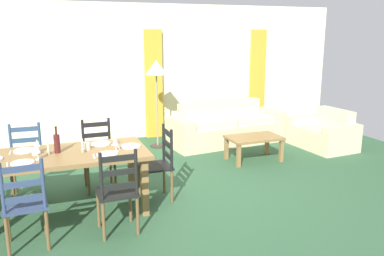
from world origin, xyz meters
TOP-DOWN VIEW (x-y plane):
  - ground_plane at (0.00, 0.00)m, footprint 9.60×9.60m
  - wall_far at (0.00, 3.30)m, footprint 9.60×0.16m
  - curtain_panel_left at (0.60, 3.16)m, footprint 0.35×0.08m
  - curtain_panel_right at (3.00, 3.16)m, footprint 0.35×0.08m
  - dining_table at (-1.35, -0.05)m, footprint 1.90×0.96m
  - dining_chair_near_left at (-1.79, -0.77)m, footprint 0.44×0.42m
  - dining_chair_near_right at (-0.88, -0.76)m, footprint 0.43×0.41m
  - dining_chair_far_left at (-1.81, 0.71)m, footprint 0.43×0.41m
  - dining_chair_far_right at (-0.88, 0.67)m, footprint 0.42×0.41m
  - dining_chair_head_east at (-0.21, -0.01)m, footprint 0.41×0.43m
  - dinner_plate_near_left at (-1.80, -0.30)m, footprint 0.24×0.24m
  - fork_near_left at (-1.95, -0.30)m, footprint 0.03×0.17m
  - dinner_plate_near_right at (-0.90, -0.30)m, footprint 0.24×0.24m
  - fork_near_right at (-1.05, -0.30)m, footprint 0.02×0.17m
  - dinner_plate_far_left at (-1.80, 0.20)m, footprint 0.24×0.24m
  - fork_far_left at (-1.95, 0.20)m, footprint 0.03×0.17m
  - dinner_plate_far_right at (-0.90, 0.20)m, footprint 0.24×0.24m
  - fork_far_right at (-1.05, 0.20)m, footprint 0.03×0.17m
  - dinner_plate_head_east at (-0.57, -0.05)m, footprint 0.24×0.24m
  - fork_head_east at (-0.72, -0.05)m, footprint 0.02×0.17m
  - wine_bottle at (-1.43, 0.00)m, footprint 0.07×0.07m
  - wine_glass_near_left at (-1.64, -0.20)m, footprint 0.06×0.06m
  - wine_glass_near_right at (-0.78, -0.17)m, footprint 0.06×0.06m
  - wine_glass_far_left at (-1.65, 0.09)m, footprint 0.06×0.06m
  - wine_glass_far_right at (-0.76, 0.10)m, footprint 0.06×0.06m
  - coffee_cup_primary at (-1.09, 0.01)m, footprint 0.07×0.07m
  - coffee_cup_secondary at (-1.67, -0.01)m, footprint 0.07×0.07m
  - candle_tall at (-1.53, -0.03)m, footprint 0.05×0.05m
  - candle_short at (-1.15, -0.09)m, footprint 0.05×0.05m
  - couch at (1.79, 2.21)m, footprint 2.36×1.06m
  - coffee_table at (1.74, 1.00)m, footprint 0.90×0.56m
  - armchair_upholstered at (3.42, 1.25)m, footprint 0.88×1.22m
  - standing_lamp at (0.45, 2.40)m, footprint 0.40×0.40m

SIDE VIEW (x-z plane):
  - ground_plane at x=0.00m, z-range -0.02..0.00m
  - armchair_upholstered at x=3.42m, z-range -0.11..0.61m
  - couch at x=1.79m, z-range -0.11..0.69m
  - coffee_table at x=1.74m, z-range 0.15..0.57m
  - dining_chair_near_left at x=-1.79m, z-range 0.00..0.96m
  - dining_chair_near_right at x=-0.88m, z-range 0.00..0.96m
  - dining_chair_far_left at x=-1.81m, z-range 0.00..0.96m
  - dining_chair_far_right at x=-0.88m, z-range 0.00..0.96m
  - dining_chair_head_east at x=-0.21m, z-range 0.00..0.96m
  - dining_table at x=-1.35m, z-range 0.29..1.04m
  - fork_near_left at x=-1.95m, z-range 0.75..0.76m
  - fork_near_right at x=-1.05m, z-range 0.75..0.76m
  - fork_far_left at x=-1.95m, z-range 0.75..0.76m
  - fork_far_right at x=-1.05m, z-range 0.75..0.76m
  - fork_head_east at x=-0.72m, z-range 0.75..0.76m
  - dinner_plate_near_left at x=-1.80m, z-range 0.75..0.77m
  - dinner_plate_near_right at x=-0.90m, z-range 0.75..0.77m
  - dinner_plate_far_left at x=-1.80m, z-range 0.75..0.77m
  - dinner_plate_far_right at x=-0.90m, z-range 0.75..0.77m
  - dinner_plate_head_east at x=-0.57m, z-range 0.75..0.77m
  - candle_short at x=-1.15m, z-range 0.71..0.88m
  - coffee_cup_primary at x=-1.09m, z-range 0.75..0.84m
  - coffee_cup_secondary at x=-1.67m, z-range 0.75..0.84m
  - candle_tall at x=-1.53m, z-range 0.69..0.97m
  - wine_glass_near_left at x=-1.64m, z-range 0.78..0.94m
  - wine_glass_near_right at x=-0.78m, z-range 0.78..0.94m
  - wine_glass_far_left at x=-1.65m, z-range 0.78..0.94m
  - wine_glass_far_right at x=-0.76m, z-range 0.78..0.94m
  - wine_bottle at x=-1.43m, z-range 0.71..1.03m
  - curtain_panel_left at x=0.60m, z-range 0.00..2.20m
  - curtain_panel_right at x=3.00m, z-range 0.00..2.20m
  - wall_far at x=0.00m, z-range 0.00..2.70m
  - standing_lamp at x=0.45m, z-range 0.59..2.23m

